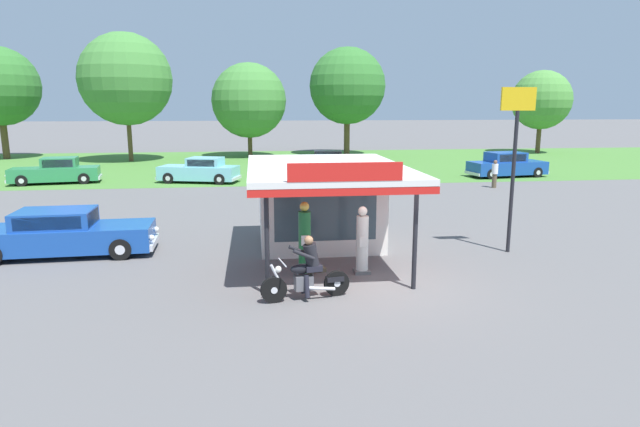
% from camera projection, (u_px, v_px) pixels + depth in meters
% --- Properties ---
extents(ground_plane, '(300.00, 300.00, 0.00)m').
position_uv_depth(ground_plane, '(389.00, 286.00, 14.05)').
color(ground_plane, '#5B5959').
extents(grass_verge_strip, '(120.00, 24.00, 0.01)m').
position_uv_depth(grass_verge_strip, '(297.00, 163.00, 43.23)').
color(grass_verge_strip, '#477A33').
rests_on(grass_verge_strip, ground).
extents(service_station_kiosk, '(4.63, 7.07, 3.31)m').
position_uv_depth(service_station_kiosk, '(321.00, 197.00, 17.48)').
color(service_station_kiosk, silver).
rests_on(service_station_kiosk, ground).
extents(gas_pump_nearside, '(0.44, 0.44, 2.07)m').
position_uv_depth(gas_pump_nearside, '(305.00, 242.00, 14.72)').
color(gas_pump_nearside, slate).
rests_on(gas_pump_nearside, ground).
extents(gas_pump_offside, '(0.44, 0.44, 1.91)m').
position_uv_depth(gas_pump_offside, '(362.00, 243.00, 14.93)').
color(gas_pump_offside, slate).
rests_on(gas_pump_offside, ground).
extents(motorcycle_with_rider, '(2.21, 0.73, 1.58)m').
position_uv_depth(motorcycle_with_rider, '(307.00, 273.00, 12.96)').
color(motorcycle_with_rider, black).
rests_on(motorcycle_with_rider, ground).
extents(featured_classic_sedan, '(5.61, 2.09, 1.45)m').
position_uv_depth(featured_classic_sedan, '(63.00, 234.00, 16.77)').
color(featured_classic_sedan, '#19479E').
rests_on(featured_classic_sedan, ground).
extents(parked_car_back_row_left, '(5.30, 2.56, 1.55)m').
position_uv_depth(parked_car_back_row_left, '(56.00, 172.00, 32.21)').
color(parked_car_back_row_left, '#2D844C').
rests_on(parked_car_back_row_left, ground).
extents(parked_car_second_row_spare, '(5.21, 2.26, 1.53)m').
position_uv_depth(parked_car_second_row_spare, '(331.00, 163.00, 37.34)').
color(parked_car_second_row_spare, black).
rests_on(parked_car_second_row_spare, ground).
extents(parked_car_back_row_centre, '(5.36, 2.53, 1.61)m').
position_uv_depth(parked_car_back_row_centre, '(507.00, 165.00, 35.18)').
color(parked_car_back_row_centre, '#19479E').
rests_on(parked_car_back_row_centre, ground).
extents(parked_car_back_row_centre_right, '(5.14, 2.96, 1.52)m').
position_uv_depth(parked_car_back_row_centre_right, '(200.00, 171.00, 32.61)').
color(parked_car_back_row_centre_right, '#7AC6D1').
rests_on(parked_car_back_row_centre_right, ground).
extents(bystander_strolling_foreground, '(0.34, 0.34, 1.58)m').
position_uv_depth(bystander_strolling_foreground, '(495.00, 173.00, 30.44)').
color(bystander_strolling_foreground, brown).
rests_on(bystander_strolling_foreground, ground).
extents(tree_oak_far_right, '(7.46, 7.46, 10.41)m').
position_uv_depth(tree_oak_far_right, '(126.00, 79.00, 43.67)').
color(tree_oak_far_right, brown).
rests_on(tree_oak_far_right, ground).
extents(tree_oak_left, '(7.03, 7.03, 9.87)m').
position_uv_depth(tree_oak_left, '(347.00, 87.00, 49.67)').
color(tree_oak_left, brown).
rests_on(tree_oak_left, ground).
extents(tree_oak_distant_spare, '(5.62, 5.62, 7.91)m').
position_uv_depth(tree_oak_distant_spare, '(543.00, 101.00, 51.65)').
color(tree_oak_distant_spare, brown).
rests_on(tree_oak_distant_spare, ground).
extents(tree_oak_far_left, '(6.63, 6.63, 8.33)m').
position_uv_depth(tree_oak_far_left, '(250.00, 102.00, 47.83)').
color(tree_oak_far_left, brown).
rests_on(tree_oak_far_left, ground).
extents(roadside_pole_sign, '(1.10, 0.12, 5.17)m').
position_uv_depth(roadside_pole_sign, '(515.00, 142.00, 16.59)').
color(roadside_pole_sign, black).
rests_on(roadside_pole_sign, ground).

